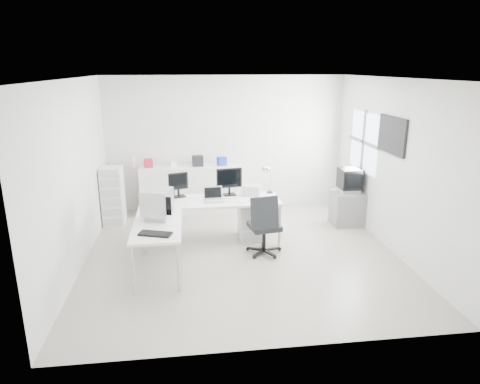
{
  "coord_description": "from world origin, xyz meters",
  "views": [
    {
      "loc": [
        -0.84,
        -6.43,
        2.97
      ],
      "look_at": [
        0.0,
        0.2,
        1.0
      ],
      "focal_mm": 32.0,
      "sensor_mm": 36.0,
      "label": 1
    }
  ],
  "objects": [
    {
      "name": "drawer_pedestal",
      "position": [
        0.24,
        0.68,
        0.3
      ],
      "size": [
        0.4,
        0.5,
        0.6
      ],
      "primitive_type": "cube",
      "color": "white",
      "rests_on": "floor"
    },
    {
      "name": "right_wall",
      "position": [
        2.5,
        0.0,
        1.4
      ],
      "size": [
        0.02,
        5.0,
        2.8
      ],
      "primitive_type": "cube",
      "color": "silver",
      "rests_on": "floor"
    },
    {
      "name": "laser_printer",
      "position": [
        0.29,
        0.85,
        0.84
      ],
      "size": [
        0.38,
        0.36,
        0.18
      ],
      "primitive_type": "cube",
      "rotation": [
        0.0,
        0.0,
        -0.33
      ],
      "color": "#B3B3B3",
      "rests_on": "main_desk"
    },
    {
      "name": "crt_monitor",
      "position": [
        -1.31,
        -0.22,
        1.0
      ],
      "size": [
        0.54,
        0.54,
        0.49
      ],
      "primitive_type": null,
      "rotation": [
        0.0,
        0.0,
        -0.29
      ],
      "color": "#B7B7BA",
      "rests_on": "side_desk"
    },
    {
      "name": "sideboard",
      "position": [
        -0.82,
        2.24,
        0.5
      ],
      "size": [
        1.98,
        0.5,
        0.99
      ],
      "primitive_type": "cube",
      "color": "white",
      "rests_on": "floor"
    },
    {
      "name": "crt_tv",
      "position": [
        2.22,
        1.09,
        0.88
      ],
      "size": [
        0.5,
        0.48,
        0.45
      ],
      "primitive_type": null,
      "color": "black",
      "rests_on": "tv_cabinet"
    },
    {
      "name": "clutter_box_a",
      "position": [
        -1.62,
        2.24,
        1.07
      ],
      "size": [
        0.19,
        0.18,
        0.17
      ],
      "primitive_type": "cube",
      "rotation": [
        0.0,
        0.0,
        0.18
      ],
      "color": "#B31934",
      "rests_on": "sideboard"
    },
    {
      "name": "clutter_box_d",
      "position": [
        -0.12,
        2.24,
        1.08
      ],
      "size": [
        0.21,
        0.2,
        0.18
      ],
      "primitive_type": "cube",
      "rotation": [
        0.0,
        0.0,
        0.29
      ],
      "color": "#162C9E",
      "rests_on": "sideboard"
    },
    {
      "name": "clutter_bottle",
      "position": [
        -1.92,
        2.28,
        1.1
      ],
      "size": [
        0.07,
        0.07,
        0.22
      ],
      "primitive_type": "cylinder",
      "color": "white",
      "rests_on": "sideboard"
    },
    {
      "name": "tv_cabinet",
      "position": [
        2.22,
        1.09,
        0.33
      ],
      "size": [
        0.6,
        0.49,
        0.66
      ],
      "primitive_type": "cube",
      "color": "slate",
      "rests_on": "floor"
    },
    {
      "name": "office_chair",
      "position": [
        0.37,
        -0.03,
        0.52
      ],
      "size": [
        0.7,
        0.7,
        1.04
      ],
      "primitive_type": null,
      "rotation": [
        0.0,
        0.0,
        0.18
      ],
      "color": "#26282B",
      "rests_on": "floor"
    },
    {
      "name": "white_mouse",
      "position": [
        0.49,
        0.53,
        0.78
      ],
      "size": [
        0.06,
        0.06,
        0.06
      ],
      "primitive_type": "sphere",
      "color": "white",
      "rests_on": "main_desk"
    },
    {
      "name": "filing_cabinet",
      "position": [
        -2.28,
        1.71,
        0.56
      ],
      "size": [
        0.39,
        0.47,
        1.13
      ],
      "primitive_type": "cube",
      "color": "white",
      "rests_on": "floor"
    },
    {
      "name": "black_keyboard",
      "position": [
        -1.31,
        -0.87,
        0.77
      ],
      "size": [
        0.48,
        0.32,
        0.03
      ],
      "primitive_type": "cube",
      "rotation": [
        0.0,
        0.0,
        -0.33
      ],
      "color": "black",
      "rests_on": "side_desk"
    },
    {
      "name": "laptop",
      "position": [
        -0.41,
        0.53,
        0.86
      ],
      "size": [
        0.35,
        0.36,
        0.22
      ],
      "primitive_type": null,
      "rotation": [
        0.0,
        0.0,
        0.08
      ],
      "color": "#B7B7BA",
      "rests_on": "main_desk"
    },
    {
      "name": "lcd_monitor_small",
      "position": [
        -1.01,
        0.88,
        0.97
      ],
      "size": [
        0.39,
        0.29,
        0.44
      ],
      "primitive_type": null,
      "rotation": [
        0.0,
        0.0,
        0.3
      ],
      "color": "black",
      "rests_on": "main_desk"
    },
    {
      "name": "back_wall",
      "position": [
        0.0,
        2.5,
        1.4
      ],
      "size": [
        5.0,
        0.02,
        2.8
      ],
      "primitive_type": "cube",
      "color": "silver",
      "rests_on": "floor"
    },
    {
      "name": "clutter_box_b",
      "position": [
        -1.12,
        2.24,
        1.05
      ],
      "size": [
        0.15,
        0.14,
        0.12
      ],
      "primitive_type": "cube",
      "rotation": [
        0.0,
        0.0,
        0.29
      ],
      "color": "white",
      "rests_on": "sideboard"
    },
    {
      "name": "clutter_box_c",
      "position": [
        -0.62,
        2.24,
        1.1
      ],
      "size": [
        0.23,
        0.21,
        0.21
      ],
      "primitive_type": "cube",
      "rotation": [
        0.0,
        0.0,
        0.09
      ],
      "color": "black",
      "rests_on": "sideboard"
    },
    {
      "name": "lcd_monitor_large",
      "position": [
        -0.11,
        0.88,
        0.99
      ],
      "size": [
        0.49,
        0.26,
        0.48
      ],
      "primitive_type": null,
      "rotation": [
        0.0,
        0.0,
        0.17
      ],
      "color": "black",
      "rests_on": "main_desk"
    },
    {
      "name": "desk_lamp",
      "position": [
        0.64,
        0.93,
        0.96
      ],
      "size": [
        0.14,
        0.14,
        0.43
      ],
      "primitive_type": null,
      "rotation": [
        0.0,
        0.0,
        -0.01
      ],
      "color": "silver",
      "rests_on": "main_desk"
    },
    {
      "name": "white_keyboard",
      "position": [
        0.19,
        0.48,
        0.76
      ],
      "size": [
        0.41,
        0.24,
        0.02
      ],
      "primitive_type": "cube",
      "rotation": [
        0.0,
        0.0,
        0.34
      ],
      "color": "white",
      "rests_on": "main_desk"
    },
    {
      "name": "ceiling",
      "position": [
        0.0,
        0.0,
        2.8
      ],
      "size": [
        5.0,
        5.0,
        0.01
      ],
      "primitive_type": "cube",
      "color": "white",
      "rests_on": "back_wall"
    },
    {
      "name": "wall_picture",
      "position": [
        2.47,
        0.1,
        1.9
      ],
      "size": [
        0.04,
        0.9,
        0.6
      ],
      "primitive_type": null,
      "color": "black",
      "rests_on": "right_wall"
    },
    {
      "name": "main_desk",
      "position": [
        -0.46,
        0.63,
        0.38
      ],
      "size": [
        2.4,
        0.8,
        0.75
      ],
      "primitive_type": null,
      "color": "white",
      "rests_on": "floor"
    },
    {
      "name": "window",
      "position": [
        2.48,
        1.2,
        1.6
      ],
      "size": [
        0.02,
        1.2,
        1.1
      ],
      "primitive_type": null,
      "color": "white",
      "rests_on": "right_wall"
    },
    {
      "name": "inkjet_printer",
      "position": [
        -1.31,
        0.73,
        0.83
      ],
      "size": [
        0.46,
        0.38,
        0.15
      ],
      "primitive_type": "cube",
      "rotation": [
        0.0,
        0.0,
        -0.1
      ],
      "color": "black",
      "rests_on": "main_desk"
    },
    {
      "name": "side_desk",
      "position": [
        -1.31,
        -0.47,
        0.38
      ],
      "size": [
        0.7,
        1.4,
        0.75
      ],
      "primitive_type": null,
      "color": "white",
      "rests_on": "floor"
    },
    {
      "name": "left_wall",
      "position": [
        -2.5,
        0.0,
        1.4
      ],
      "size": [
        0.02,
        5.0,
        2.8
      ],
      "primitive_type": "cube",
      "color": "silver",
      "rests_on": "floor"
    },
    {
      "name": "floor",
      "position": [
        0.0,
        0.0,
        0.0
      ],
      "size": [
        5.0,
        5.0,
        0.01
      ],
      "primitive_type": "cube",
      "color": "beige",
      "rests_on": "ground"
    }
  ]
}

